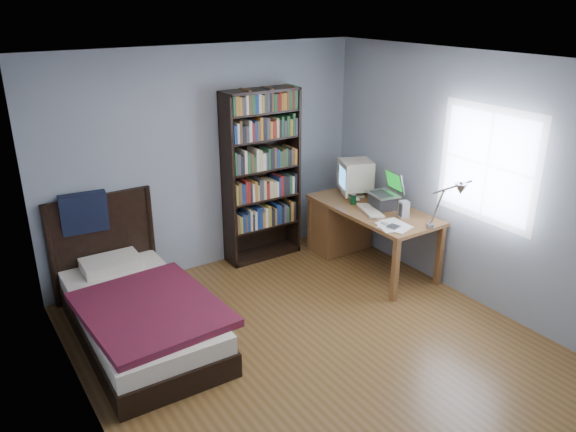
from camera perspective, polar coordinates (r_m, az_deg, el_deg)
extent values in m
plane|color=brown|center=(5.20, 2.86, -13.29)|extent=(4.20, 4.20, 0.00)
plane|color=white|center=(4.30, 3.49, 15.26)|extent=(4.20, 4.20, 0.00)
cube|color=#8A94A1|center=(6.32, -8.21, 5.55)|extent=(3.80, 0.04, 2.50)
cube|color=#8A94A1|center=(3.35, 25.36, -11.65)|extent=(3.80, 0.04, 2.50)
cube|color=#8A94A1|center=(3.89, -20.24, -6.11)|extent=(0.04, 4.20, 2.50)
cube|color=#8A94A1|center=(5.87, 18.31, 3.41)|extent=(0.04, 4.20, 2.50)
cube|color=white|center=(5.72, 19.62, 4.89)|extent=(0.01, 1.14, 1.14)
cube|color=white|center=(5.72, 19.58, 4.88)|extent=(0.01, 1.00, 1.00)
cube|color=brown|center=(6.41, 8.62, 0.67)|extent=(0.75, 1.59, 0.04)
cube|color=brown|center=(5.86, 10.83, -5.46)|extent=(0.06, 0.06, 0.69)
cube|color=brown|center=(6.29, 15.14, -3.89)|extent=(0.06, 0.06, 0.69)
cube|color=brown|center=(6.89, 2.34, -0.85)|extent=(0.06, 0.06, 0.69)
cube|color=brown|center=(7.27, 6.52, 0.23)|extent=(0.06, 0.06, 0.69)
cube|color=brown|center=(6.95, 5.34, -0.73)|extent=(0.69, 0.40, 0.68)
cube|color=beige|center=(6.77, 6.60, 2.20)|extent=(0.30, 0.28, 0.03)
cylinder|color=beige|center=(6.76, 6.61, 2.53)|extent=(0.09, 0.09, 0.05)
cube|color=beige|center=(6.71, 6.87, 4.18)|extent=(0.47, 0.46, 0.34)
cube|color=beige|center=(6.60, 5.65, 3.94)|extent=(0.17, 0.34, 0.36)
cube|color=#3F87E4|center=(6.59, 5.56, 3.92)|extent=(0.11, 0.25, 0.24)
cube|color=#2D2D30|center=(6.39, 9.57, 1.46)|extent=(0.27, 0.30, 0.15)
cube|color=#BAB9BE|center=(6.36, 9.62, 2.19)|extent=(0.31, 0.38, 0.02)
cube|color=#2D2D30|center=(6.34, 9.49, 2.25)|extent=(0.21, 0.29, 0.00)
cube|color=#BAB9BE|center=(6.43, 10.75, 3.52)|extent=(0.13, 0.35, 0.24)
cube|color=#0CBF26|center=(6.42, 10.68, 3.50)|extent=(0.10, 0.28, 0.19)
cube|color=#99999E|center=(5.96, 14.23, -0.99)|extent=(0.06, 0.05, 0.04)
cylinder|color=#99999E|center=(5.84, 14.89, 0.82)|extent=(0.02, 0.15, 0.41)
cylinder|color=#99999E|center=(5.55, 16.36, 2.82)|extent=(0.17, 0.34, 0.21)
cone|color=#99999E|center=(5.39, 17.15, 2.64)|extent=(0.13, 0.13, 0.11)
cube|color=beige|center=(6.27, 8.36, 0.53)|extent=(0.30, 0.46, 0.04)
cube|color=#959497|center=(6.17, 11.70, 0.69)|extent=(0.11, 0.11, 0.18)
cylinder|color=#063214|center=(6.47, 6.64, 1.70)|extent=(0.06, 0.06, 0.12)
ellipsoid|color=silver|center=(6.60, 6.94, 1.73)|extent=(0.07, 0.11, 0.04)
cube|color=#BAB9BE|center=(6.09, 8.73, -0.17)|extent=(0.10, 0.11, 0.02)
cube|color=#959497|center=(5.95, 9.79, -0.77)|extent=(0.05, 0.09, 0.02)
cube|color=#959497|center=(5.87, 10.67, -1.12)|extent=(0.14, 0.14, 0.02)
cube|color=black|center=(6.33, -6.12, 3.34)|extent=(0.03, 0.30, 2.01)
cube|color=black|center=(6.75, 0.50, 4.63)|extent=(0.03, 0.30, 2.01)
cube|color=black|center=(6.30, -2.87, 12.63)|extent=(0.90, 0.30, 0.03)
cube|color=black|center=(6.88, -2.56, -3.76)|extent=(0.90, 0.30, 0.06)
cube|color=black|center=(6.64, -3.32, 4.31)|extent=(0.90, 0.02, 2.01)
cube|color=olive|center=(6.50, -2.62, 4.22)|extent=(0.82, 0.22, 1.81)
cube|color=black|center=(5.47, -14.75, -10.77)|extent=(1.06, 2.08, 0.22)
cube|color=beige|center=(5.37, -14.94, -9.05)|extent=(1.02, 2.02, 0.16)
cube|color=maroon|center=(5.11, -13.77, -9.19)|extent=(1.16, 1.40, 0.07)
cube|color=beige|center=(5.98, -17.53, -4.65)|extent=(0.57, 0.37, 0.12)
cube|color=black|center=(6.13, -18.27, -2.83)|extent=(1.09, 0.05, 1.10)
cylinder|color=black|center=(6.03, -22.91, -3.92)|extent=(0.06, 0.06, 1.10)
cylinder|color=black|center=(6.25, -13.70, -1.88)|extent=(0.06, 0.06, 1.10)
cube|color=black|center=(5.93, -20.02, 0.29)|extent=(0.46, 0.20, 0.43)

